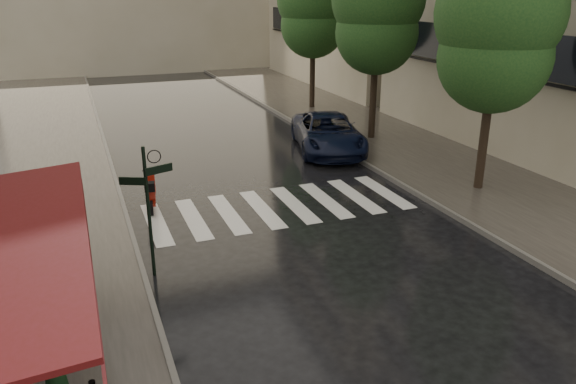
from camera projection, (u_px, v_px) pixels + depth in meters
ground at (241, 334)px, 10.85m from camera, size 120.00×120.00×0.00m
sidewalk_near at (22, 175)px, 19.82m from camera, size 6.00×60.00×0.12m
sidewalk_far at (386, 137)px, 24.80m from camera, size 5.50×60.00×0.12m
curb_near at (111, 165)px, 20.85m from camera, size 0.12×60.00×0.16m
curb_far at (328, 142)px, 23.85m from camera, size 0.12×60.00×0.16m
crosswalk at (278, 207)px, 17.11m from camera, size 7.85×3.20×0.01m
signpost at (148, 202)px, 12.45m from camera, size 1.17×0.29×3.10m
tree_near at (498, 22)px, 16.63m from camera, size 3.80×3.80×7.99m
tree_mid at (378, 5)px, 22.64m from camera, size 3.80×3.80×8.34m
tree_far at (313, 4)px, 28.88m from camera, size 3.80×3.80×8.16m
scooter at (151, 194)px, 16.80m from camera, size 0.52×1.59×1.05m
parked_car at (328, 133)px, 22.71m from camera, size 3.69×5.75×1.48m
parasol_front at (52, 356)px, 7.98m from camera, size 0.42×0.42×2.33m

